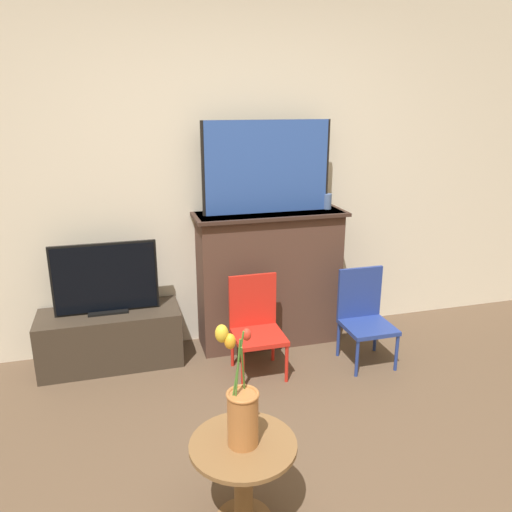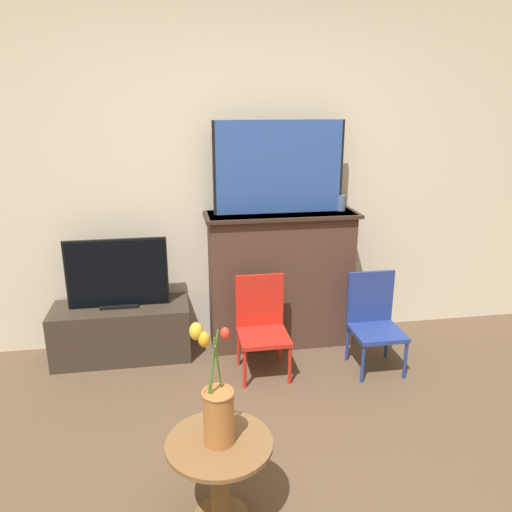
% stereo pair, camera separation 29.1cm
% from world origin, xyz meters
% --- Properties ---
extents(wall_back, '(8.00, 0.06, 2.70)m').
position_xyz_m(wall_back, '(0.00, 2.13, 1.35)').
color(wall_back, beige).
rests_on(wall_back, ground).
extents(fireplace_mantel, '(1.13, 0.38, 1.04)m').
position_xyz_m(fireplace_mantel, '(0.29, 1.93, 0.53)').
color(fireplace_mantel, '#4C3328').
rests_on(fireplace_mantel, ground).
extents(painting, '(0.95, 0.03, 0.66)m').
position_xyz_m(painting, '(0.27, 1.94, 1.37)').
color(painting, black).
rests_on(painting, fireplace_mantel).
extents(mantel_candle, '(0.06, 0.06, 0.12)m').
position_xyz_m(mantel_candle, '(0.74, 1.93, 1.10)').
color(mantel_candle, '#4C6699').
rests_on(mantel_candle, fireplace_mantel).
extents(tv_stand, '(0.98, 0.39, 0.40)m').
position_xyz_m(tv_stand, '(-0.91, 1.88, 0.20)').
color(tv_stand, '#382D23').
rests_on(tv_stand, ground).
extents(tv_monitor, '(0.71, 0.12, 0.50)m').
position_xyz_m(tv_monitor, '(-0.91, 1.89, 0.64)').
color(tv_monitor, black).
rests_on(tv_monitor, tv_stand).
extents(chair_red, '(0.34, 0.34, 0.68)m').
position_xyz_m(chair_red, '(0.07, 1.53, 0.36)').
color(chair_red, red).
rests_on(chair_red, ground).
extents(chair_blue, '(0.34, 0.34, 0.68)m').
position_xyz_m(chair_blue, '(0.86, 1.46, 0.36)').
color(chair_blue, navy).
rests_on(chair_blue, ground).
extents(side_table, '(0.47, 0.47, 0.42)m').
position_xyz_m(side_table, '(-0.35, 0.23, 0.28)').
color(side_table, brown).
rests_on(side_table, ground).
extents(vase_tulips, '(0.18, 0.19, 0.56)m').
position_xyz_m(vase_tulips, '(-0.35, 0.23, 0.59)').
color(vase_tulips, '#AD6B38').
rests_on(vase_tulips, side_table).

